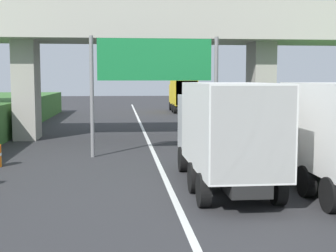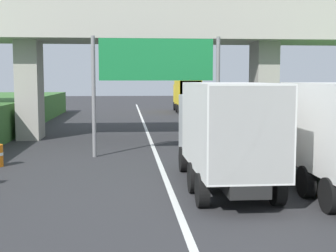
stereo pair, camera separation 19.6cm
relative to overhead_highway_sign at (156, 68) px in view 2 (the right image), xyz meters
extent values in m
cube|color=white|center=(0.00, 1.19, -4.06)|extent=(0.20, 86.31, 0.01)
cube|color=#ADA89E|center=(0.00, 6.97, 2.27)|extent=(40.00, 4.80, 1.10)
cube|color=#ADA89E|center=(0.00, 4.75, 3.37)|extent=(40.00, 0.36, 1.10)
cube|color=#ADA89E|center=(0.00, 9.19, 3.37)|extent=(40.00, 0.36, 1.10)
cube|color=#9F9A91|center=(-7.08, 6.97, -1.17)|extent=(1.30, 2.20, 5.79)
cube|color=#9F9A91|center=(7.08, 6.97, -1.17)|extent=(1.30, 2.20, 5.79)
cylinder|color=slate|center=(-2.85, 0.00, -1.32)|extent=(0.18, 0.18, 5.49)
cylinder|color=slate|center=(2.85, 0.00, -1.32)|extent=(0.18, 0.18, 5.49)
cube|color=#167238|center=(0.00, 0.00, 0.37)|extent=(5.20, 0.12, 1.90)
cube|color=white|center=(0.00, -0.01, 0.37)|extent=(4.89, 0.01, 1.67)
cube|color=black|center=(5.07, -7.27, -3.41)|extent=(1.10, 7.30, 0.36)
cube|color=orange|center=(5.07, -4.67, -2.18)|extent=(2.10, 2.10, 2.10)
cube|color=#2D3842|center=(5.07, -3.65, -1.88)|extent=(1.89, 0.06, 0.90)
cylinder|color=black|center=(4.10, -4.67, -3.59)|extent=(0.30, 0.96, 0.96)
cylinder|color=black|center=(6.04, -4.67, -3.59)|extent=(0.30, 0.96, 0.96)
cylinder|color=black|center=(4.00, -9.75, -3.59)|extent=(0.30, 0.96, 0.96)
cylinder|color=black|center=(4.00, -8.06, -3.59)|extent=(0.30, 0.96, 0.96)
cube|color=black|center=(1.78, -6.39, -3.41)|extent=(1.10, 7.30, 0.36)
cube|color=#B2B5B7|center=(1.78, -3.79, -2.18)|extent=(2.10, 2.10, 2.10)
cube|color=#2D3842|center=(1.78, -2.77, -1.88)|extent=(1.89, 0.06, 0.90)
cube|color=silver|center=(1.78, -7.44, -1.93)|extent=(2.30, 5.20, 2.60)
cube|color=#A8A8A4|center=(1.78, -10.02, -1.93)|extent=(2.21, 0.04, 2.50)
cylinder|color=black|center=(0.81, -3.79, -3.59)|extent=(0.30, 0.96, 0.96)
cylinder|color=black|center=(2.75, -3.79, -3.59)|extent=(0.30, 0.96, 0.96)
cylinder|color=black|center=(0.71, -8.87, -3.59)|extent=(0.30, 0.96, 0.96)
cylinder|color=black|center=(2.85, -8.87, -3.59)|extent=(0.30, 0.96, 0.96)
cylinder|color=black|center=(0.71, -7.18, -3.59)|extent=(0.30, 0.96, 0.96)
cylinder|color=black|center=(2.85, -7.18, -3.59)|extent=(0.30, 0.96, 0.96)
cube|color=black|center=(5.08, 29.10, -3.41)|extent=(1.10, 7.30, 0.36)
cube|color=gold|center=(5.08, 31.70, -2.18)|extent=(2.10, 2.10, 2.10)
cube|color=#2D3842|center=(5.08, 32.72, -1.88)|extent=(1.89, 0.06, 0.90)
cube|color=gold|center=(5.08, 28.05, -1.93)|extent=(2.30, 5.20, 2.60)
cube|color=#A88D16|center=(5.08, 25.47, -1.93)|extent=(2.21, 0.04, 2.50)
cylinder|color=black|center=(4.11, 31.70, -3.59)|extent=(0.30, 0.96, 0.96)
cylinder|color=black|center=(6.05, 31.70, -3.59)|extent=(0.30, 0.96, 0.96)
cylinder|color=black|center=(4.01, 26.62, -3.59)|extent=(0.30, 0.96, 0.96)
cylinder|color=black|center=(6.15, 26.62, -3.59)|extent=(0.30, 0.96, 0.96)
cylinder|color=black|center=(4.01, 28.31, -3.59)|extent=(0.30, 0.96, 0.96)
cylinder|color=black|center=(6.15, 28.31, -3.59)|extent=(0.30, 0.96, 0.96)
camera|label=1|loc=(-1.56, -21.55, -0.51)|focal=50.37mm
camera|label=2|loc=(-1.37, -21.56, -0.51)|focal=50.37mm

